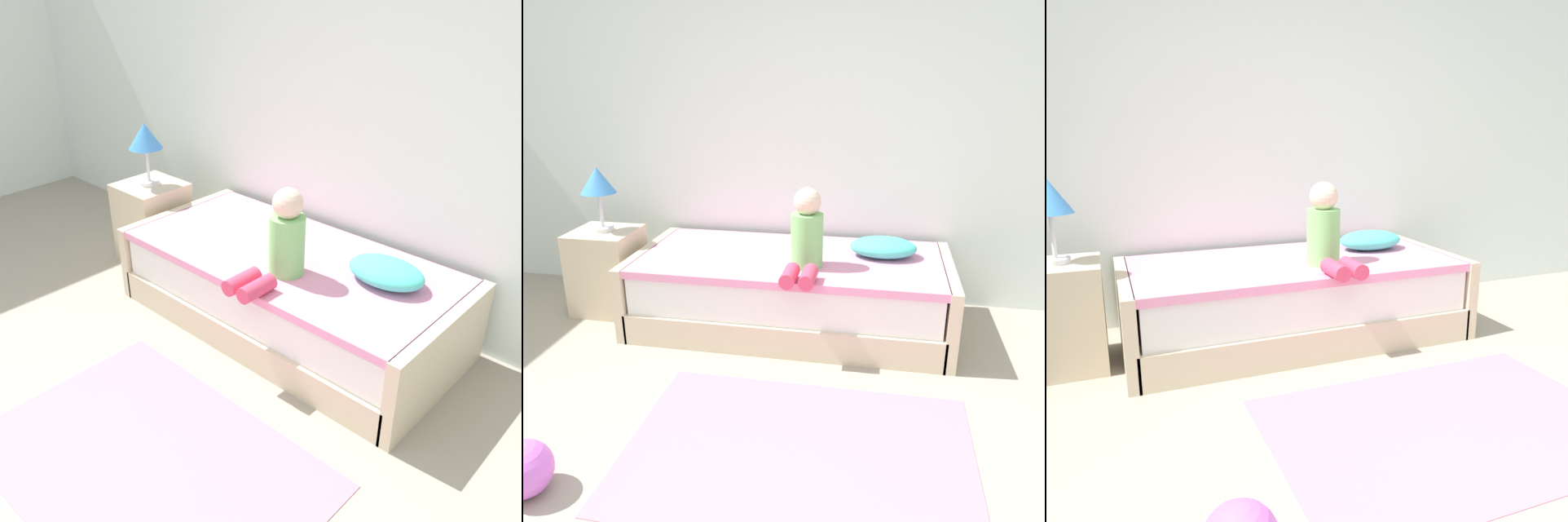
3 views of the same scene
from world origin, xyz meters
The scene contains 8 objects.
wall_rear centered at (0.00, 2.60, 1.45)m, with size 7.20×0.10×2.90m, color silver.
bed centered at (-0.07, 2.00, 0.25)m, with size 2.11×1.00×0.50m.
nightstand centered at (-1.42, 2.00, 0.30)m, with size 0.44×0.44×0.60m, color beige.
table_lamp centered at (-1.42, 2.00, 0.94)m, with size 0.24×0.24×0.45m.
child_figure centered at (0.07, 1.77, 0.70)m, with size 0.20×0.51×0.50m.
pillow centered at (0.54, 2.10, 0.56)m, with size 0.44×0.30×0.13m, color #4CCCBC.
toy_ball centered at (-0.87, 0.24, 0.12)m, with size 0.24×0.24×0.24m, color #CC66D8.
area_rug centered at (0.20, 0.70, 0.00)m, with size 1.60×1.10×0.01m, color pink.
Camera 2 is at (0.51, -1.28, 1.65)m, focal length 36.35 mm.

